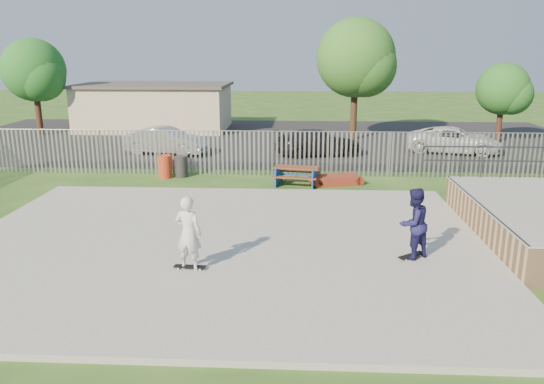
{
  "coord_description": "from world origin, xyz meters",
  "views": [
    {
      "loc": [
        2.18,
        -14.22,
        5.46
      ],
      "look_at": [
        1.34,
        2.0,
        1.1
      ],
      "focal_mm": 35.0,
      "sensor_mm": 36.0,
      "label": 1
    }
  ],
  "objects_px": {
    "trash_bin_grey": "(181,167)",
    "skater_white": "(188,233)",
    "car_white": "(454,140)",
    "tree_mid": "(356,58)",
    "car_silver": "(166,141)",
    "tree_right": "(503,89)",
    "funbox": "(336,180)",
    "car_dark": "(319,143)",
    "tree_left": "(34,70)",
    "skater_navy": "(413,224)",
    "picnic_table": "(297,176)",
    "trash_bin_red": "(165,167)"
  },
  "relations": [
    {
      "from": "car_silver",
      "to": "tree_right",
      "type": "relative_size",
      "value": 0.92
    },
    {
      "from": "tree_left",
      "to": "funbox",
      "type": "bearing_deg",
      "value": -33.82
    },
    {
      "from": "car_white",
      "to": "tree_right",
      "type": "distance_m",
      "value": 5.77
    },
    {
      "from": "picnic_table",
      "to": "funbox",
      "type": "bearing_deg",
      "value": 16.23
    },
    {
      "from": "car_white",
      "to": "tree_left",
      "type": "relative_size",
      "value": 0.8
    },
    {
      "from": "tree_mid",
      "to": "tree_right",
      "type": "height_order",
      "value": "tree_mid"
    },
    {
      "from": "trash_bin_red",
      "to": "skater_white",
      "type": "height_order",
      "value": "skater_white"
    },
    {
      "from": "trash_bin_grey",
      "to": "skater_white",
      "type": "height_order",
      "value": "skater_white"
    },
    {
      "from": "funbox",
      "to": "car_white",
      "type": "height_order",
      "value": "car_white"
    },
    {
      "from": "tree_mid",
      "to": "trash_bin_red",
      "type": "bearing_deg",
      "value": -130.26
    },
    {
      "from": "car_white",
      "to": "skater_white",
      "type": "bearing_deg",
      "value": 160.42
    },
    {
      "from": "tree_left",
      "to": "tree_right",
      "type": "relative_size",
      "value": 1.31
    },
    {
      "from": "tree_left",
      "to": "skater_navy",
      "type": "xyz_separation_m",
      "value": [
        20.23,
        -21.06,
        -3.1
      ]
    },
    {
      "from": "skater_navy",
      "to": "skater_white",
      "type": "height_order",
      "value": "same"
    },
    {
      "from": "skater_white",
      "to": "tree_right",
      "type": "bearing_deg",
      "value": -112.28
    },
    {
      "from": "tree_right",
      "to": "trash_bin_red",
      "type": "bearing_deg",
      "value": -150.33
    },
    {
      "from": "funbox",
      "to": "skater_white",
      "type": "relative_size",
      "value": 1.06
    },
    {
      "from": "picnic_table",
      "to": "funbox",
      "type": "distance_m",
      "value": 1.67
    },
    {
      "from": "tree_right",
      "to": "skater_navy",
      "type": "xyz_separation_m",
      "value": [
        -9.13,
        -19.53,
        -2.11
      ]
    },
    {
      "from": "funbox",
      "to": "skater_navy",
      "type": "relative_size",
      "value": 1.06
    },
    {
      "from": "car_white",
      "to": "tree_right",
      "type": "relative_size",
      "value": 1.05
    },
    {
      "from": "picnic_table",
      "to": "funbox",
      "type": "xyz_separation_m",
      "value": [
        1.65,
        0.19,
        -0.21
      ]
    },
    {
      "from": "trash_bin_red",
      "to": "trash_bin_grey",
      "type": "bearing_deg",
      "value": 17.47
    },
    {
      "from": "funbox",
      "to": "skater_white",
      "type": "distance_m",
      "value": 10.45
    },
    {
      "from": "funbox",
      "to": "tree_mid",
      "type": "distance_m",
      "value": 12.82
    },
    {
      "from": "car_silver",
      "to": "tree_mid",
      "type": "height_order",
      "value": "tree_mid"
    },
    {
      "from": "trash_bin_red",
      "to": "tree_mid",
      "type": "height_order",
      "value": "tree_mid"
    },
    {
      "from": "funbox",
      "to": "trash_bin_red",
      "type": "distance_m",
      "value": 7.5
    },
    {
      "from": "funbox",
      "to": "trash_bin_red",
      "type": "xyz_separation_m",
      "value": [
        -7.45,
        0.81,
        0.32
      ]
    },
    {
      "from": "car_silver",
      "to": "tree_left",
      "type": "distance_m",
      "value": 12.45
    },
    {
      "from": "car_dark",
      "to": "skater_white",
      "type": "distance_m",
      "value": 16.24
    },
    {
      "from": "skater_white",
      "to": "tree_left",
      "type": "bearing_deg",
      "value": -43.16
    },
    {
      "from": "car_white",
      "to": "skater_white",
      "type": "distance_m",
      "value": 20.23
    },
    {
      "from": "picnic_table",
      "to": "skater_white",
      "type": "xyz_separation_m",
      "value": [
        -2.62,
        -9.32,
        0.7
      ]
    },
    {
      "from": "car_white",
      "to": "skater_navy",
      "type": "xyz_separation_m",
      "value": [
        -5.47,
        -15.83,
        0.38
      ]
    },
    {
      "from": "funbox",
      "to": "tree_left",
      "type": "relative_size",
      "value": 0.32
    },
    {
      "from": "funbox",
      "to": "car_white",
      "type": "relative_size",
      "value": 0.4
    },
    {
      "from": "tree_mid",
      "to": "tree_right",
      "type": "distance_m",
      "value": 8.94
    },
    {
      "from": "tree_left",
      "to": "tree_mid",
      "type": "relative_size",
      "value": 0.84
    },
    {
      "from": "car_white",
      "to": "tree_mid",
      "type": "height_order",
      "value": "tree_mid"
    },
    {
      "from": "car_silver",
      "to": "car_dark",
      "type": "height_order",
      "value": "car_silver"
    },
    {
      "from": "car_dark",
      "to": "trash_bin_red",
      "type": "bearing_deg",
      "value": 116.58
    },
    {
      "from": "trash_bin_grey",
      "to": "tree_mid",
      "type": "relative_size",
      "value": 0.13
    },
    {
      "from": "car_dark",
      "to": "tree_left",
      "type": "bearing_deg",
      "value": 59.15
    },
    {
      "from": "picnic_table",
      "to": "car_dark",
      "type": "bearing_deg",
      "value": 90.01
    },
    {
      "from": "tree_mid",
      "to": "tree_right",
      "type": "xyz_separation_m",
      "value": [
        8.74,
        -0.68,
        -1.78
      ]
    },
    {
      "from": "car_dark",
      "to": "tree_left",
      "type": "relative_size",
      "value": 0.75
    },
    {
      "from": "car_white",
      "to": "tree_right",
      "type": "bearing_deg",
      "value": -30.82
    },
    {
      "from": "car_silver",
      "to": "tree_right",
      "type": "xyz_separation_m",
      "value": [
        19.28,
        4.91,
        2.46
      ]
    },
    {
      "from": "funbox",
      "to": "tree_right",
      "type": "xyz_separation_m",
      "value": [
        10.56,
        11.07,
        3.03
      ]
    }
  ]
}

